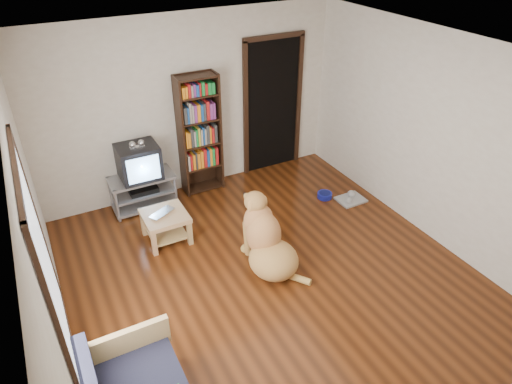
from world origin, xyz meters
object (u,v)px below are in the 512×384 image
grey_rag (351,200)px  dog (267,242)px  laptop (165,214)px  crt_tv (138,161)px  tv_stand (143,191)px  dog_bowl (325,195)px  coffee_table (165,222)px  bookshelf (199,129)px

grey_rag → dog: size_ratio=0.36×
laptop → crt_tv: crt_tv is taller
laptop → tv_stand: (-0.04, 0.93, -0.14)m
dog_bowl → coffee_table: bearing=176.9°
grey_rag → coffee_table: 2.76m
laptop → bookshelf: bookshelf is taller
bookshelf → dog: bearing=-89.9°
grey_rag → bookshelf: 2.48m
dog_bowl → crt_tv: bearing=156.9°
bookshelf → crt_tv: bearing=-175.7°
dog_bowl → coffee_table: coffee_table is taller
dog_bowl → tv_stand: 2.68m
laptop → grey_rag: laptop is taller
tv_stand → crt_tv: (0.00, 0.02, 0.47)m
coffee_table → dog: bearing=-48.6°
dog_bowl → grey_rag: (0.30, -0.25, -0.03)m
laptop → bookshelf: bearing=20.7°
bookshelf → dog_bowl: bearing=-36.6°
grey_rag → tv_stand: 3.05m
dog_bowl → dog: dog is taller
dog_bowl → bookshelf: bookshelf is taller
dog_bowl → tv_stand: size_ratio=0.24×
crt_tv → coffee_table: 1.03m
grey_rag → tv_stand: bearing=155.1°
tv_stand → bookshelf: bookshelf is taller
grey_rag → tv_stand: size_ratio=0.44×
laptop → grey_rag: (2.72, -0.35, -0.40)m
dog → bookshelf: bearing=90.1°
tv_stand → crt_tv: 0.47m
dog_bowl → bookshelf: size_ratio=0.12×
dog_bowl → dog: bearing=-148.9°
crt_tv → tv_stand: bearing=-90.0°
bookshelf → coffee_table: bookshelf is taller
crt_tv → dog: 2.22m
grey_rag → bookshelf: (-1.81, 1.37, 0.99)m
tv_stand → dog: (0.95, -1.94, 0.07)m
grey_rag → laptop: bearing=172.7°
coffee_table → dog_bowl: bearing=-3.1°
dog_bowl → dog: 1.79m
crt_tv → dog: bearing=-64.1°
grey_rag → dog: bearing=-160.0°
coffee_table → grey_rag: bearing=-8.0°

